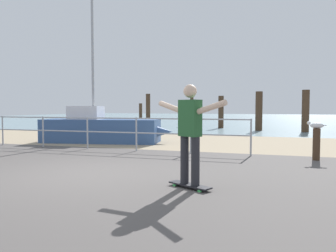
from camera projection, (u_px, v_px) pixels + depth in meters
name	position (u px, v px, depth m)	size (l,w,h in m)	color
ground_plane	(49.00, 186.00, 5.79)	(24.00, 10.00, 0.04)	#514C49
beach_strip	(179.00, 141.00, 13.39)	(24.00, 6.00, 0.04)	tan
sea_surface	(244.00, 118.00, 39.98)	(72.00, 50.00, 0.04)	#75939E
railing_fence	(87.00, 128.00, 10.76)	(10.27, 0.05, 1.05)	#9EA0A5
sailboat	(105.00, 129.00, 12.80)	(5.06, 2.13, 5.49)	#335184
skateboard	(190.00, 185.00, 5.57)	(0.80, 0.55, 0.08)	black
skateboarder	(190.00, 128.00, 5.51)	(1.32, 0.75, 1.65)	#26262B
bollard_short	(316.00, 145.00, 8.49)	(0.18, 0.18, 0.83)	#422D1E
seagull	(316.00, 125.00, 8.46)	(0.49, 0.15, 0.18)	white
groyne_post_0	(141.00, 113.00, 27.72)	(0.26, 0.26, 1.67)	#422D1E
groyne_post_1	(148.00, 111.00, 22.66)	(0.30, 0.30, 2.25)	#422D1E
groyne_post_2	(192.00, 112.00, 24.21)	(0.24, 0.24, 2.08)	#422D1E
groyne_post_3	(221.00, 112.00, 21.50)	(0.34, 0.34, 2.08)	#422D1E
groyne_post_4	(259.00, 111.00, 19.12)	(0.39, 0.39, 2.25)	#422D1E
groyne_post_5	(306.00, 111.00, 17.97)	(0.39, 0.39, 2.28)	#422D1E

